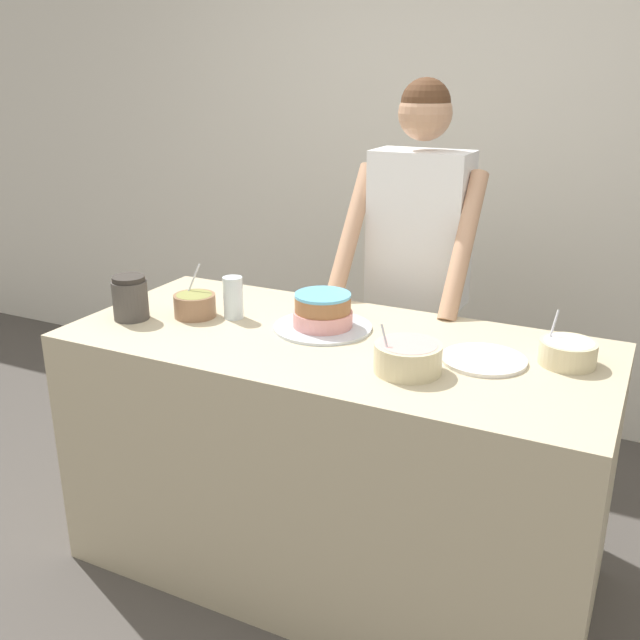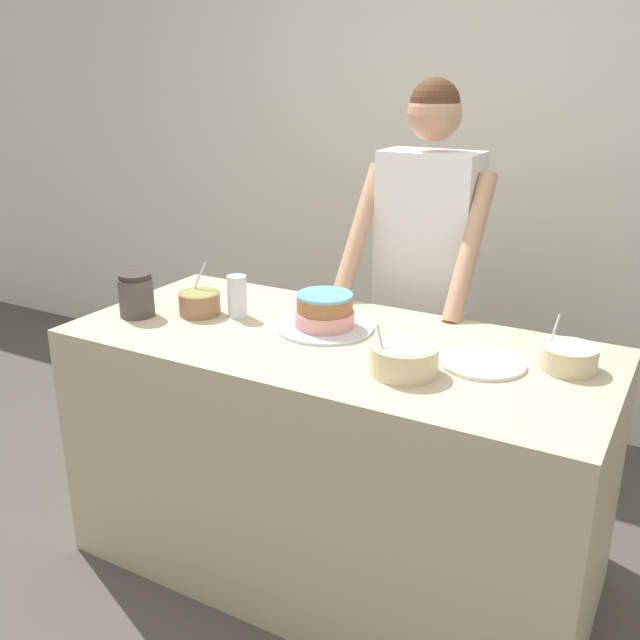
% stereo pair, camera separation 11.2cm
% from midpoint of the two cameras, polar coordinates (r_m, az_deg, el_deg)
% --- Properties ---
extents(ground_plane, '(14.00, 14.00, 0.00)m').
position_cam_midpoint_polar(ground_plane, '(2.52, -4.68, -23.90)').
color(ground_plane, '#4C4742').
extents(wall_back, '(10.00, 0.05, 2.60)m').
position_cam_midpoint_polar(wall_back, '(3.61, 10.74, 12.39)').
color(wall_back, silver).
rests_on(wall_back, ground_plane).
extents(counter, '(1.79, 0.80, 0.89)m').
position_cam_midpoint_polar(counter, '(2.53, -0.23, -10.98)').
color(counter, '#C6B793').
rests_on(counter, ground_plane).
extents(person_baker, '(0.52, 0.47, 1.70)m').
position_cam_midpoint_polar(person_baker, '(2.87, 6.72, 5.39)').
color(person_baker, '#2D2D38').
rests_on(person_baker, ground_plane).
extents(cake, '(0.34, 0.34, 0.12)m').
position_cam_midpoint_polar(cake, '(2.41, -1.10, 0.49)').
color(cake, silver).
rests_on(cake, counter).
extents(frosting_bowl_pink, '(0.20, 0.20, 0.15)m').
position_cam_midpoint_polar(frosting_bowl_pink, '(2.08, 5.53, -2.94)').
color(frosting_bowl_pink, beige).
rests_on(frosting_bowl_pink, counter).
extents(frosting_bowl_olive, '(0.15, 0.15, 0.18)m').
position_cam_midpoint_polar(frosting_bowl_olive, '(2.59, -11.21, 1.22)').
color(frosting_bowl_olive, '#936B4C').
rests_on(frosting_bowl_olive, counter).
extents(frosting_bowl_white, '(0.17, 0.17, 0.15)m').
position_cam_midpoint_polar(frosting_bowl_white, '(2.24, 17.87, -2.44)').
color(frosting_bowl_white, beige).
rests_on(frosting_bowl_white, counter).
extents(drinking_glass, '(0.07, 0.07, 0.15)m').
position_cam_midpoint_polar(drinking_glass, '(2.54, -8.22, 1.77)').
color(drinking_glass, silver).
rests_on(drinking_glass, counter).
extents(ceramic_plate, '(0.26, 0.26, 0.01)m').
position_cam_midpoint_polar(ceramic_plate, '(2.20, 11.55, -3.13)').
color(ceramic_plate, white).
rests_on(ceramic_plate, counter).
extents(stoneware_jar, '(0.12, 0.12, 0.16)m').
position_cam_midpoint_polar(stoneware_jar, '(2.61, -16.14, 1.69)').
color(stoneware_jar, '#4C4742').
rests_on(stoneware_jar, counter).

